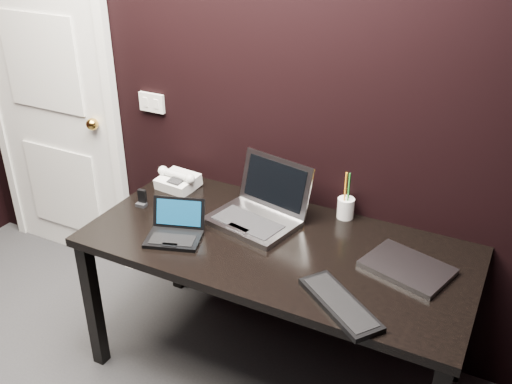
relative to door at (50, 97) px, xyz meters
The scene contains 11 objects.
wall_back 1.37m from the door, ahead, with size 4.00×4.00×0.00m, color black.
door is the anchor object (origin of this frame).
wall_switch 0.73m from the door, ahead, with size 0.15×0.02×0.10m.
desk 1.73m from the door, 12.82° to the right, with size 1.70×0.80×0.74m.
netbook 1.37m from the door, 23.69° to the right, with size 0.29×0.28×0.15m.
silver_laptop 1.53m from the door, ahead, with size 0.45×0.42×0.27m.
ext_keyboard 2.17m from the door, 17.85° to the right, with size 0.39×0.33×0.02m.
closed_laptop 2.25m from the door, ahead, with size 0.39×0.32×0.02m.
desk_phone 1.01m from the door, ahead, with size 0.23×0.19×0.11m.
mobile_phone 1.03m from the door, 22.08° to the right, with size 0.05×0.04×0.08m.
pen_cup 1.86m from the door, ahead, with size 0.09×0.09×0.23m.
Camera 1 is at (1.18, -0.51, 2.10)m, focal length 40.00 mm.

